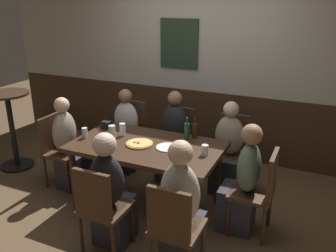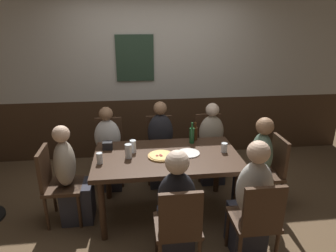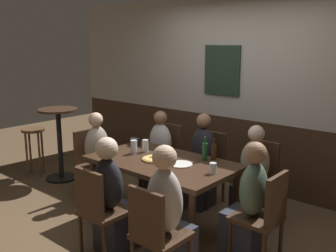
% 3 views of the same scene
% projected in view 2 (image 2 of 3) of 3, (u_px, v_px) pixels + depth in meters
% --- Properties ---
extents(ground_plane, '(12.00, 12.00, 0.00)m').
position_uv_depth(ground_plane, '(167.00, 212.00, 3.55)').
color(ground_plane, brown).
extents(wall_back, '(6.40, 0.13, 2.60)m').
position_uv_depth(wall_back, '(155.00, 77.00, 4.64)').
color(wall_back, '#3D2819').
rests_on(wall_back, ground_plane).
extents(dining_table, '(1.59, 0.92, 0.74)m').
position_uv_depth(dining_table, '(167.00, 162.00, 3.32)').
color(dining_table, '#382316').
rests_on(dining_table, ground_plane).
extents(chair_mid_far, '(0.40, 0.40, 0.88)m').
position_uv_depth(chair_mid_far, '(160.00, 144.00, 4.19)').
color(chair_mid_far, '#422B1C').
rests_on(chair_mid_far, ground_plane).
extents(chair_mid_near, '(0.40, 0.40, 0.88)m').
position_uv_depth(chair_mid_near, '(178.00, 225.00, 2.56)').
color(chair_mid_near, '#422B1C').
rests_on(chair_mid_near, ground_plane).
extents(chair_left_far, '(0.40, 0.40, 0.88)m').
position_uv_depth(chair_left_far, '(109.00, 146.00, 4.12)').
color(chair_left_far, '#422B1C').
rests_on(chair_left_far, ground_plane).
extents(chair_head_west, '(0.40, 0.40, 0.88)m').
position_uv_depth(chair_head_west, '(56.00, 181.00, 3.24)').
color(chair_head_west, '#422B1C').
rests_on(chair_head_west, ground_plane).
extents(chair_right_near, '(0.40, 0.40, 0.88)m').
position_uv_depth(chair_right_near, '(257.00, 219.00, 2.64)').
color(chair_right_near, '#422B1C').
rests_on(chair_right_near, ground_plane).
extents(chair_right_far, '(0.40, 0.40, 0.88)m').
position_uv_depth(chair_right_far, '(209.00, 142.00, 4.27)').
color(chair_right_far, '#422B1C').
rests_on(chair_right_far, ground_plane).
extents(chair_head_east, '(0.40, 0.40, 0.88)m').
position_uv_depth(chair_head_east, '(269.00, 169.00, 3.51)').
color(chair_head_east, '#422B1C').
rests_on(chair_head_east, ground_plane).
extents(person_mid_far, '(0.34, 0.37, 1.14)m').
position_uv_depth(person_mid_far, '(161.00, 150.00, 4.05)').
color(person_mid_far, '#2D2D38').
rests_on(person_mid_far, ground_plane).
extents(person_mid_near, '(0.34, 0.37, 1.14)m').
position_uv_depth(person_mid_near, '(176.00, 214.00, 2.72)').
color(person_mid_near, '#2D2D38').
rests_on(person_mid_near, ground_plane).
extents(person_left_far, '(0.34, 0.37, 1.09)m').
position_uv_depth(person_left_far, '(109.00, 154.00, 3.98)').
color(person_left_far, '#2D2D38').
rests_on(person_left_far, ground_plane).
extents(person_head_west, '(0.37, 0.34, 1.13)m').
position_uv_depth(person_head_west, '(72.00, 182.00, 3.27)').
color(person_head_west, '#2D2D38').
rests_on(person_head_west, ground_plane).
extents(person_right_near, '(0.34, 0.37, 1.19)m').
position_uv_depth(person_right_near, '(250.00, 207.00, 2.79)').
color(person_right_near, '#2D2D38').
rests_on(person_right_near, ground_plane).
extents(person_right_far, '(0.34, 0.37, 1.10)m').
position_uv_depth(person_right_far, '(211.00, 149.00, 4.13)').
color(person_right_far, '#2D2D38').
rests_on(person_right_far, ground_plane).
extents(person_head_east, '(0.37, 0.34, 1.13)m').
position_uv_depth(person_head_east, '(256.00, 171.00, 3.50)').
color(person_head_east, '#2D2D38').
rests_on(person_head_east, ground_plane).
extents(pizza, '(0.29, 0.29, 0.03)m').
position_uv_depth(pizza, '(161.00, 156.00, 3.25)').
color(pizza, tan).
rests_on(pizza, dining_table).
extents(pint_glass_amber, '(0.07, 0.07, 0.14)m').
position_uv_depth(pint_glass_amber, '(133.00, 147.00, 3.35)').
color(pint_glass_amber, silver).
rests_on(pint_glass_amber, dining_table).
extents(beer_glass_tall, '(0.07, 0.07, 0.16)m').
position_uv_depth(beer_glass_tall, '(128.00, 152.00, 3.22)').
color(beer_glass_tall, silver).
rests_on(beer_glass_tall, dining_table).
extents(pint_glass_pale, '(0.07, 0.07, 0.11)m').
position_uv_depth(pint_glass_pale, '(224.00, 148.00, 3.36)').
color(pint_glass_pale, silver).
rests_on(pint_glass_pale, dining_table).
extents(tumbler_water, '(0.06, 0.06, 0.12)m').
position_uv_depth(tumbler_water, '(100.00, 159.00, 3.10)').
color(tumbler_water, silver).
rests_on(tumbler_water, dining_table).
extents(beer_bottle_green, '(0.06, 0.06, 0.26)m').
position_uv_depth(beer_bottle_green, '(192.00, 135.00, 3.59)').
color(beer_bottle_green, '#194723').
rests_on(beer_bottle_green, dining_table).
extents(beer_bottle_brown, '(0.06, 0.06, 0.23)m').
position_uv_depth(beer_bottle_brown, '(195.00, 133.00, 3.68)').
color(beer_bottle_brown, '#42230F').
rests_on(beer_bottle_brown, dining_table).
extents(plate_white_large, '(0.25, 0.25, 0.01)m').
position_uv_depth(plate_white_large, '(188.00, 153.00, 3.33)').
color(plate_white_large, white).
rests_on(plate_white_large, dining_table).
extents(condiment_caddy, '(0.11, 0.09, 0.09)m').
position_uv_depth(condiment_caddy, '(108.00, 145.00, 3.43)').
color(condiment_caddy, black).
rests_on(condiment_caddy, dining_table).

